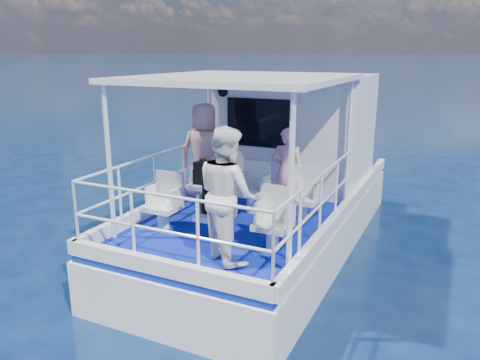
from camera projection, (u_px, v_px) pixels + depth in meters
name	position (u px, v px, depth m)	size (l,w,h in m)	color
ground	(247.00, 265.00, 8.01)	(2000.00, 2000.00, 0.00)	#08193F
hull	(269.00, 244.00, 8.88)	(3.00, 7.00, 1.60)	white
deck	(269.00, 201.00, 8.65)	(2.90, 6.90, 0.10)	#0A1896
cabin	(295.00, 130.00, 9.48)	(2.85, 2.00, 2.20)	white
canopy	(242.00, 78.00, 7.01)	(3.00, 3.20, 0.08)	white
canopy_posts	(240.00, 153.00, 7.26)	(2.77, 2.97, 2.20)	white
railings	(231.00, 196.00, 7.14)	(2.84, 3.59, 1.00)	white
seat_port_fwd	(205.00, 194.00, 8.27)	(0.48, 0.46, 0.38)	silver
seat_center_fwd	(252.00, 201.00, 7.89)	(0.48, 0.46, 0.38)	silver
seat_stbd_fwd	(303.00, 208.00, 7.52)	(0.48, 0.46, 0.38)	silver
seat_port_aft	(163.00, 217.00, 7.14)	(0.48, 0.46, 0.38)	silver
seat_center_aft	(215.00, 226.00, 6.76)	(0.48, 0.46, 0.38)	silver
seat_stbd_aft	(273.00, 236.00, 6.39)	(0.48, 0.46, 0.38)	silver
passenger_port_fwd	(204.00, 153.00, 8.31)	(0.66, 0.47, 1.78)	tan
passenger_stbd_fwd	(287.00, 171.00, 7.68)	(0.53, 0.35, 1.45)	pink
passenger_stbd_aft	(227.00, 194.00, 5.94)	(0.85, 0.66, 1.75)	white
backpack_port	(203.00, 173.00, 8.15)	(0.30, 0.17, 0.40)	black
backpack_center	(214.00, 199.00, 6.64)	(0.29, 0.16, 0.44)	black
compact_camera	(203.00, 161.00, 8.07)	(0.10, 0.06, 0.06)	black
panda	(212.00, 173.00, 6.53)	(0.22, 0.18, 0.34)	silver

